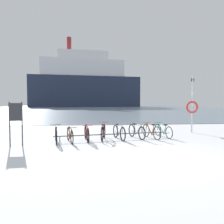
{
  "coord_description": "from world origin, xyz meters",
  "views": [
    {
      "loc": [
        -1.96,
        -6.71,
        1.85
      ],
      "look_at": [
        -0.86,
        4.76,
        1.31
      ],
      "focal_mm": 32.75,
      "sensor_mm": 36.0,
      "label": 1
    }
  ],
  "objects_px": {
    "bicycle_5": "(137,131)",
    "rescue_post": "(192,106)",
    "bicycle_2": "(87,133)",
    "ferry_ship": "(85,84)",
    "info_sign": "(16,116)",
    "bicycle_0": "(56,135)",
    "bicycle_3": "(103,132)",
    "bicycle_4": "(119,132)",
    "bicycle_1": "(70,135)",
    "bicycle_6": "(151,131)",
    "bicycle_7": "(163,131)"
  },
  "relations": [
    {
      "from": "bicycle_1",
      "to": "bicycle_5",
      "type": "height_order",
      "value": "bicycle_5"
    },
    {
      "from": "bicycle_1",
      "to": "bicycle_3",
      "type": "distance_m",
      "value": 1.66
    },
    {
      "from": "bicycle_2",
      "to": "rescue_post",
      "type": "distance_m",
      "value": 6.82
    },
    {
      "from": "bicycle_5",
      "to": "rescue_post",
      "type": "bearing_deg",
      "value": 23.35
    },
    {
      "from": "bicycle_4",
      "to": "bicycle_6",
      "type": "bearing_deg",
      "value": 4.19
    },
    {
      "from": "rescue_post",
      "to": "ferry_ship",
      "type": "height_order",
      "value": "ferry_ship"
    },
    {
      "from": "bicycle_0",
      "to": "bicycle_5",
      "type": "xyz_separation_m",
      "value": [
        3.91,
        0.88,
        -0.01
      ]
    },
    {
      "from": "ferry_ship",
      "to": "bicycle_2",
      "type": "bearing_deg",
      "value": -87.91
    },
    {
      "from": "bicycle_0",
      "to": "bicycle_2",
      "type": "xyz_separation_m",
      "value": [
        1.37,
        0.34,
        0.0
      ]
    },
    {
      "from": "bicycle_3",
      "to": "rescue_post",
      "type": "height_order",
      "value": "rescue_post"
    },
    {
      "from": "bicycle_5",
      "to": "info_sign",
      "type": "distance_m",
      "value": 5.71
    },
    {
      "from": "bicycle_1",
      "to": "rescue_post",
      "type": "xyz_separation_m",
      "value": [
        7.1,
        2.43,
        1.3
      ]
    },
    {
      "from": "bicycle_5",
      "to": "bicycle_2",
      "type": "bearing_deg",
      "value": -167.97
    },
    {
      "from": "bicycle_5",
      "to": "bicycle_1",
      "type": "bearing_deg",
      "value": -166.54
    },
    {
      "from": "ferry_ship",
      "to": "bicycle_1",
      "type": "bearing_deg",
      "value": -88.48
    },
    {
      "from": "bicycle_1",
      "to": "bicycle_2",
      "type": "xyz_separation_m",
      "value": [
        0.76,
        0.25,
        0.03
      ]
    },
    {
      "from": "bicycle_7",
      "to": "ferry_ship",
      "type": "xyz_separation_m",
      "value": [
        -6.86,
        77.12,
        9.29
      ]
    },
    {
      "from": "bicycle_5",
      "to": "info_sign",
      "type": "height_order",
      "value": "info_sign"
    },
    {
      "from": "bicycle_4",
      "to": "bicycle_7",
      "type": "relative_size",
      "value": 1.02
    },
    {
      "from": "bicycle_1",
      "to": "bicycle_0",
      "type": "bearing_deg",
      "value": -171.2
    },
    {
      "from": "bicycle_5",
      "to": "info_sign",
      "type": "relative_size",
      "value": 0.91
    },
    {
      "from": "bicycle_1",
      "to": "rescue_post",
      "type": "bearing_deg",
      "value": 18.89
    },
    {
      "from": "bicycle_2",
      "to": "bicycle_5",
      "type": "height_order",
      "value": "bicycle_2"
    },
    {
      "from": "bicycle_0",
      "to": "bicycle_4",
      "type": "distance_m",
      "value": 3.04
    },
    {
      "from": "bicycle_0",
      "to": "bicycle_2",
      "type": "height_order",
      "value": "bicycle_2"
    },
    {
      "from": "bicycle_5",
      "to": "rescue_post",
      "type": "relative_size",
      "value": 0.49
    },
    {
      "from": "ferry_ship",
      "to": "info_sign",
      "type": "bearing_deg",
      "value": -90.07
    },
    {
      "from": "bicycle_4",
      "to": "info_sign",
      "type": "distance_m",
      "value": 4.76
    },
    {
      "from": "bicycle_4",
      "to": "ferry_ship",
      "type": "bearing_deg",
      "value": 93.27
    },
    {
      "from": "bicycle_3",
      "to": "ferry_ship",
      "type": "height_order",
      "value": "ferry_ship"
    },
    {
      "from": "rescue_post",
      "to": "bicycle_2",
      "type": "bearing_deg",
      "value": -161.01
    },
    {
      "from": "bicycle_0",
      "to": "bicycle_3",
      "type": "xyz_separation_m",
      "value": [
        2.18,
        0.63,
        0.02
      ]
    },
    {
      "from": "bicycle_3",
      "to": "info_sign",
      "type": "relative_size",
      "value": 0.89
    },
    {
      "from": "bicycle_2",
      "to": "bicycle_6",
      "type": "distance_m",
      "value": 3.31
    },
    {
      "from": "bicycle_6",
      "to": "bicycle_4",
      "type": "bearing_deg",
      "value": -175.81
    },
    {
      "from": "bicycle_2",
      "to": "ferry_ship",
      "type": "xyz_separation_m",
      "value": [
        -2.84,
        77.89,
        9.27
      ]
    },
    {
      "from": "bicycle_5",
      "to": "bicycle_6",
      "type": "xyz_separation_m",
      "value": [
        0.74,
        -0.1,
        0.01
      ]
    },
    {
      "from": "bicycle_3",
      "to": "bicycle_5",
      "type": "relative_size",
      "value": 0.98
    },
    {
      "from": "bicycle_6",
      "to": "bicycle_7",
      "type": "relative_size",
      "value": 0.99
    },
    {
      "from": "bicycle_5",
      "to": "bicycle_6",
      "type": "relative_size",
      "value": 1.03
    },
    {
      "from": "bicycle_7",
      "to": "info_sign",
      "type": "distance_m",
      "value": 7.2
    },
    {
      "from": "bicycle_4",
      "to": "bicycle_5",
      "type": "bearing_deg",
      "value": 13.22
    },
    {
      "from": "info_sign",
      "to": "bicycle_4",
      "type": "bearing_deg",
      "value": 14.63
    },
    {
      "from": "info_sign",
      "to": "bicycle_5",
      "type": "bearing_deg",
      "value": 14.39
    },
    {
      "from": "rescue_post",
      "to": "ferry_ship",
      "type": "bearing_deg",
      "value": 96.91
    },
    {
      "from": "bicycle_4",
      "to": "bicycle_7",
      "type": "bearing_deg",
      "value": 10.51
    },
    {
      "from": "bicycle_1",
      "to": "bicycle_4",
      "type": "relative_size",
      "value": 0.94
    },
    {
      "from": "info_sign",
      "to": "bicycle_2",
      "type": "bearing_deg",
      "value": 16.39
    },
    {
      "from": "bicycle_1",
      "to": "rescue_post",
      "type": "height_order",
      "value": "rescue_post"
    },
    {
      "from": "bicycle_2",
      "to": "bicycle_1",
      "type": "bearing_deg",
      "value": -161.89
    }
  ]
}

